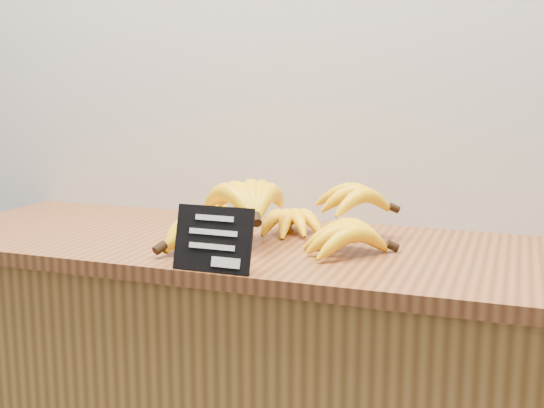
{
  "coord_description": "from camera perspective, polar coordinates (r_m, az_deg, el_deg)",
  "views": [
    {
      "loc": [
        0.65,
        1.43,
        1.26
      ],
      "look_at": [
        0.18,
        2.7,
        1.02
      ],
      "focal_mm": 45.0,
      "sensor_mm": 36.0,
      "label": 1
    }
  ],
  "objects": [
    {
      "name": "banana_pile",
      "position": [
        1.42,
        -0.27,
        -1.2
      ],
      "size": [
        0.52,
        0.39,
        0.13
      ],
      "color": "yellow",
      "rests_on": "counter_top"
    },
    {
      "name": "chalkboard_sign",
      "position": [
        1.22,
        -4.94,
        -2.94
      ],
      "size": [
        0.15,
        0.04,
        0.12
      ],
      "primitive_type": "cube",
      "rotation": [
        -0.27,
        0.0,
        0.0
      ],
      "color": "black",
      "rests_on": "counter_top"
    },
    {
      "name": "counter_top",
      "position": [
        1.44,
        0.68,
        -3.78
      ],
      "size": [
        1.58,
        0.54,
        0.03
      ],
      "primitive_type": "cube",
      "color": "brown",
      "rests_on": "counter"
    }
  ]
}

